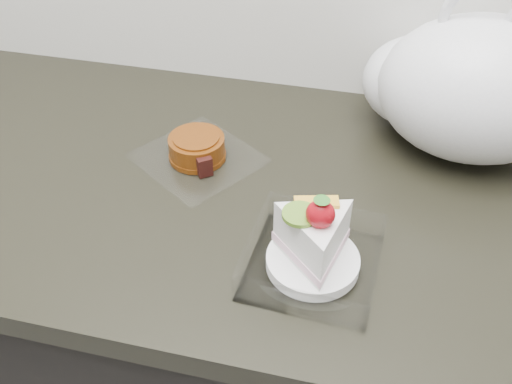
{
  "coord_description": "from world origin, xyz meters",
  "views": [
    {
      "loc": [
        0.2,
        1.02,
        1.48
      ],
      "look_at": [
        0.06,
        1.63,
        0.94
      ],
      "focal_mm": 40.0,
      "sensor_mm": 36.0,
      "label": 1
    }
  ],
  "objects": [
    {
      "name": "cake_tray",
      "position": [
        0.15,
        1.54,
        0.94
      ],
      "size": [
        0.18,
        0.18,
        0.13
      ],
      "rotation": [
        0.0,
        0.0,
        -0.06
      ],
      "color": "white",
      "rests_on": "counter"
    },
    {
      "name": "mooncake_wrap",
      "position": [
        -0.07,
        1.73,
        0.92
      ],
      "size": [
        0.25,
        0.24,
        0.04
      ],
      "rotation": [
        0.0,
        0.0,
        -0.41
      ],
      "color": "white",
      "rests_on": "counter"
    },
    {
      "name": "counter",
      "position": [
        0.0,
        1.69,
        0.45
      ],
      "size": [
        2.04,
        0.64,
        0.9
      ],
      "color": "black",
      "rests_on": "ground"
    },
    {
      "name": "plastic_bag",
      "position": [
        0.34,
        1.87,
        1.01
      ],
      "size": [
        0.38,
        0.32,
        0.28
      ],
      "rotation": [
        0.0,
        0.0,
        -0.3
      ],
      "color": "white",
      "rests_on": "counter"
    }
  ]
}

